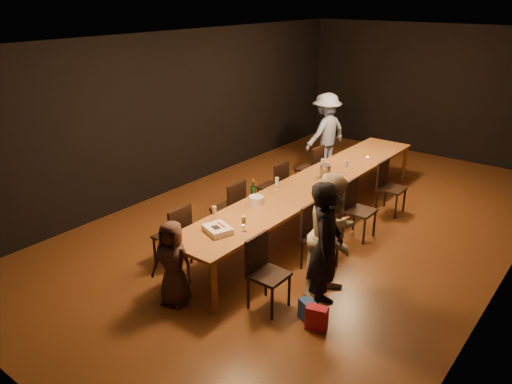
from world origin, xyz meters
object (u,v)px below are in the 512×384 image
Objects in this scene: chair_right_2 at (360,210)px; birthday_cake at (218,229)px; chair_left_3 at (309,168)px; man_blue at (326,132)px; chair_right_3 at (392,188)px; child at (173,263)px; chair_left_0 at (172,235)px; woman_birthday at (325,248)px; plate_stack at (256,200)px; chair_left_2 at (272,186)px; chair_left_1 at (228,208)px; woman_tan at (333,237)px; ice_bucket at (326,171)px; table at (314,184)px; chair_right_0 at (269,274)px; chair_right_1 at (320,238)px; champagne_bottle at (253,190)px.

chair_right_2 reaches higher than birthday_cake.
chair_right_2 is at bearing -125.22° from chair_left_3.
chair_right_3 is at bearing 69.45° from man_blue.
chair_right_3 is at bearing 59.06° from child.
woman_birthday reaches higher than chair_left_0.
plate_stack is (-0.17, 1.03, 0.02)m from birthday_cake.
child is (0.70, -3.04, 0.09)m from chair_left_2.
woman_tan reaches higher than chair_left_1.
ice_bucket is (-0.83, -0.89, 0.39)m from chair_right_3.
chair_left_3 is 0.56× the size of woman_tan.
chair_right_3 is at bearing 67.80° from plate_stack.
table is at bearing 37.73° from man_blue.
man_blue is 8.21× the size of ice_bucket.
chair_left_2 is at bearing 55.79° from woman_tan.
chair_left_2 is 3.03m from woman_birthday.
man_blue is 5.65m from child.
man_blue is 3.97m from plate_stack.
birthday_cake is 2.13× the size of ice_bucket.
chair_left_1 reaches higher than table.
woman_tan is (0.45, 0.72, 0.36)m from chair_right_0.
chair_left_2 reaches higher than birthday_cake.
man_blue is (-0.40, 3.69, 0.37)m from chair_left_1.
chair_right_1 is 4.55× the size of ice_bucket.
chair_right_1 and chair_right_2 have the same top height.
birthday_cake is at bearing -13.62° from chair_right_3.
table is 2.56m from chair_right_0.
champagne_bottle is at bearing -135.22° from chair_right_0.
chair_right_2 reaches higher than plate_stack.
table is at bearing -35.31° from chair_left_1.
woman_tan reaches higher than child.
chair_left_3 is 1.30m from ice_bucket.
plate_stack is (0.67, -2.53, 0.35)m from chair_left_3.
ice_bucket reaches higher than plate_stack.
chair_right_2 is at bearing 52.14° from plate_stack.
chair_right_3 is at bearing 12.67° from woman_tan.
chair_right_2 is at bearing -90.00° from chair_left_2.
chair_right_1 is 0.55× the size of man_blue.
man_blue is (-1.25, 2.49, 0.14)m from table.
man_blue is 2.53m from ice_bucket.
chair_left_2 is (-1.70, 0.00, 0.00)m from chair_right_2.
table is 1.29m from champagne_bottle.
table is at bearing 41.51° from woman_tan.
chair_left_0 is at bearing -180.00° from chair_left_2.
ice_bucket is (-1.27, 1.99, 0.03)m from woman_tan.
child is at bearing -57.21° from chair_right_0.
chair_right_2 is at bearing -7.07° from woman_birthday.
chair_right_0 is 1.00× the size of chair_right_2.
chair_left_3 reaches higher than table.
chair_left_2 is (-1.70, 1.20, 0.00)m from chair_right_1.
woman_birthday is 7.56× the size of plate_stack.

